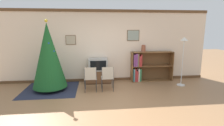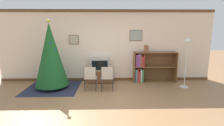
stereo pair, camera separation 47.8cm
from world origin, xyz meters
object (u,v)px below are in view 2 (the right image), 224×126
(tv_console, at_px, (100,76))
(folding_chair_right, at_px, (107,77))
(christmas_tree, at_px, (51,55))
(standing_lamp, at_px, (187,49))
(bookshelf, at_px, (148,67))
(folding_chair_left, at_px, (90,77))
(vase, at_px, (146,49))
(television, at_px, (100,64))

(tv_console, distance_m, folding_chair_right, 1.00)
(christmas_tree, bearing_deg, standing_lamp, -0.53)
(christmas_tree, relative_size, bookshelf, 1.43)
(tv_console, xyz_separation_m, bookshelf, (1.80, 0.06, 0.33))
(tv_console, relative_size, folding_chair_left, 1.15)
(tv_console, height_order, vase, vase)
(christmas_tree, xyz_separation_m, television, (1.61, 0.59, -0.44))
(christmas_tree, distance_m, standing_lamp, 4.56)
(bookshelf, height_order, vase, vase)
(folding_chair_left, relative_size, vase, 3.08)
(vase, height_order, standing_lamp, standing_lamp)
(christmas_tree, bearing_deg, bookshelf, 10.81)
(folding_chair_right, height_order, bookshelf, bookshelf)
(vase, xyz_separation_m, standing_lamp, (1.23, -0.65, 0.04))
(bookshelf, relative_size, vase, 6.02)
(folding_chair_right, bearing_deg, bookshelf, 33.07)
(tv_console, bearing_deg, standing_lamp, -12.15)
(folding_chair_left, bearing_deg, christmas_tree, 165.51)
(christmas_tree, bearing_deg, folding_chair_left, -14.49)
(vase, bearing_deg, television, -179.47)
(bookshelf, height_order, standing_lamp, standing_lamp)
(folding_chair_right, bearing_deg, tv_console, 106.20)
(folding_chair_right, bearing_deg, television, 106.24)
(television, distance_m, folding_chair_left, 1.00)
(television, bearing_deg, standing_lamp, -12.10)
(television, distance_m, vase, 1.81)
(tv_console, height_order, television, television)
(christmas_tree, relative_size, standing_lamp, 1.33)
(folding_chair_left, relative_size, folding_chair_right, 1.00)
(tv_console, height_order, folding_chair_right, folding_chair_right)
(bookshelf, xyz_separation_m, standing_lamp, (1.15, -0.69, 0.75))
(television, xyz_separation_m, folding_chair_left, (-0.27, -0.93, -0.23))
(folding_chair_right, bearing_deg, christmas_tree, 169.60)
(christmas_tree, height_order, folding_chair_right, christmas_tree)
(tv_console, relative_size, vase, 3.55)
(television, distance_m, bookshelf, 1.81)
(folding_chair_right, distance_m, bookshelf, 1.83)
(christmas_tree, xyz_separation_m, folding_chair_right, (1.88, -0.34, -0.68))
(christmas_tree, bearing_deg, tv_console, 20.23)
(vase, bearing_deg, bookshelf, 26.86)
(folding_chair_right, bearing_deg, folding_chair_left, 180.00)
(folding_chair_left, relative_size, bookshelf, 0.51)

